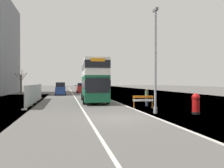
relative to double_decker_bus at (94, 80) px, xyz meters
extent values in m
cube|color=#565451|center=(-0.03, -12.69, -2.67)|extent=(140.00, 280.00, 0.10)
cube|color=#B2AFA8|center=(2.60, -12.69, -2.63)|extent=(0.24, 196.00, 0.01)
cube|color=silver|center=(-1.90, -12.69, -2.63)|extent=(0.16, 168.00, 0.01)
cube|color=#145638|center=(0.00, 0.01, -0.90)|extent=(2.98, 10.19, 2.75)
cube|color=white|center=(0.00, 0.01, 0.68)|extent=(2.98, 10.19, 0.40)
cube|color=white|center=(0.00, 0.01, 1.59)|extent=(2.95, 10.09, 1.43)
cube|color=black|center=(0.00, 0.01, -0.48)|extent=(3.01, 10.29, 0.88)
cube|color=black|center=(0.00, 0.01, 1.59)|extent=(3.00, 10.24, 0.79)
cube|color=black|center=(-0.21, -5.05, -0.55)|extent=(2.36, 0.16, 1.51)
cube|color=orange|center=(-0.21, -5.05, 1.99)|extent=(1.41, 0.12, 0.32)
cube|color=#145638|center=(0.00, 0.01, -2.09)|extent=(3.01, 10.29, 0.36)
cylinder|color=black|center=(-1.41, -3.06, -2.12)|extent=(0.34, 1.01, 1.00)
cylinder|color=black|center=(1.15, -3.17, -2.12)|extent=(0.34, 1.01, 1.00)
cylinder|color=black|center=(-1.17, 2.83, -2.12)|extent=(0.34, 1.01, 1.00)
cylinder|color=black|center=(1.40, 2.73, -2.12)|extent=(0.34, 1.01, 1.00)
cylinder|color=gray|center=(3.37, -11.08, 1.28)|extent=(0.18, 0.18, 7.80)
cube|color=slate|center=(3.37, -11.08, 5.30)|extent=(0.20, 0.70, 0.20)
cylinder|color=gray|center=(3.37, -11.08, -2.37)|extent=(0.29, 0.29, 0.50)
cylinder|color=black|center=(6.21, -12.05, -2.53)|extent=(0.59, 0.59, 0.18)
cylinder|color=#AD0F0F|center=(6.21, -12.05, -1.91)|extent=(0.55, 0.55, 1.07)
sphere|color=#AD0F0F|center=(6.21, -12.05, -1.37)|extent=(0.61, 0.61, 0.61)
cube|color=black|center=(6.21, -12.33, -1.51)|extent=(0.22, 0.03, 0.07)
cube|color=orange|center=(3.63, -7.57, -1.57)|extent=(1.88, 0.37, 0.20)
cube|color=white|center=(3.63, -7.57, -1.89)|extent=(1.88, 0.37, 0.20)
cube|color=orange|center=(2.79, -7.45, -2.10)|extent=(0.08, 0.08, 1.05)
cube|color=black|center=(2.79, -7.45, -2.58)|extent=(0.21, 0.46, 0.08)
cube|color=orange|center=(4.47, -7.70, -2.10)|extent=(0.08, 0.08, 1.05)
cube|color=black|center=(4.47, -7.70, -2.58)|extent=(0.21, 0.46, 0.08)
cube|color=#A8AAAD|center=(-6.80, -5.28, -1.55)|extent=(0.04, 3.26, 2.03)
cube|color=#A8AAAD|center=(-6.80, -1.88, -1.55)|extent=(0.04, 3.26, 2.03)
cube|color=#A8AAAD|center=(-6.80, 1.52, -1.55)|extent=(0.04, 3.26, 2.03)
cube|color=#A8AAAD|center=(-6.80, 4.92, -1.55)|extent=(0.04, 3.26, 2.03)
cylinder|color=#939699|center=(-6.80, -6.98, -1.55)|extent=(0.06, 0.06, 2.13)
cube|color=gray|center=(-6.80, -6.98, -2.56)|extent=(0.44, 0.20, 0.12)
cylinder|color=#939699|center=(-6.80, -3.58, -1.55)|extent=(0.06, 0.06, 2.13)
cube|color=gray|center=(-6.80, -3.58, -2.56)|extent=(0.44, 0.20, 0.12)
cylinder|color=#939699|center=(-6.80, -0.18, -1.55)|extent=(0.06, 0.06, 2.13)
cube|color=gray|center=(-6.80, -0.18, -2.56)|extent=(0.44, 0.20, 0.12)
cylinder|color=#939699|center=(-6.80, 3.22, -1.55)|extent=(0.06, 0.06, 2.13)
cube|color=gray|center=(-6.80, 3.22, -2.56)|extent=(0.44, 0.20, 0.12)
cylinder|color=#939699|center=(-6.80, 6.62, -1.55)|extent=(0.06, 0.06, 2.13)
cube|color=gray|center=(-6.80, 6.62, -2.56)|extent=(0.44, 0.20, 0.12)
cube|color=navy|center=(-4.23, 15.19, -1.77)|extent=(1.75, 4.02, 1.35)
cube|color=black|center=(-4.23, 15.19, -0.69)|extent=(1.61, 2.21, 0.80)
cylinder|color=black|center=(-3.36, 16.43, -2.32)|extent=(0.20, 0.60, 0.60)
cylinder|color=black|center=(-5.11, 16.43, -2.32)|extent=(0.20, 0.60, 0.60)
cylinder|color=black|center=(-3.36, 13.94, -2.32)|extent=(0.20, 0.60, 0.60)
cylinder|color=black|center=(-5.11, 13.94, -2.32)|extent=(0.20, 0.60, 0.60)
cube|color=maroon|center=(0.08, 23.26, -1.78)|extent=(1.76, 4.05, 1.32)
cube|color=black|center=(0.08, 23.26, -0.80)|extent=(1.62, 2.23, 0.64)
cylinder|color=black|center=(0.96, 24.51, -2.32)|extent=(0.20, 0.60, 0.60)
cylinder|color=black|center=(-0.80, 24.51, -2.32)|extent=(0.20, 0.60, 0.60)
cylinder|color=black|center=(0.96, 22.00, -2.32)|extent=(0.20, 0.60, 0.60)
cylinder|color=black|center=(-0.80, 22.00, -2.32)|extent=(0.20, 0.60, 0.60)
cube|color=slate|center=(-4.58, 32.07, -1.82)|extent=(1.86, 4.57, 1.25)
cube|color=black|center=(-4.58, 32.07, -0.80)|extent=(1.71, 2.52, 0.78)
cylinder|color=black|center=(-3.64, 33.49, -2.32)|extent=(0.20, 0.60, 0.60)
cylinder|color=black|center=(-5.51, 33.49, -2.32)|extent=(0.20, 0.60, 0.60)
cylinder|color=black|center=(-3.64, 30.65, -2.32)|extent=(0.20, 0.60, 0.60)
cylinder|color=black|center=(-5.51, 30.65, -2.32)|extent=(0.20, 0.60, 0.60)
cylinder|color=#4C3D2D|center=(-12.69, 24.40, -0.65)|extent=(0.32, 0.32, 3.94)
cylinder|color=#4C3D2D|center=(-12.12, 24.55, 0.89)|extent=(1.27, 0.44, 1.88)
cylinder|color=#4C3D2D|center=(-12.45, 24.76, 1.04)|extent=(0.62, 0.84, 1.33)
cylinder|color=#4C3D2D|center=(-13.10, 24.62, 1.29)|extent=(0.96, 0.61, 0.95)
cylinder|color=#4C3D2D|center=(-13.24, 23.98, 0.79)|extent=(1.23, 0.99, 1.67)
cylinder|color=#4C3D2D|center=(-12.49, 23.87, 1.36)|extent=(0.54, 1.18, 1.89)
cylinder|color=#2D3342|center=(4.62, -5.87, -2.19)|extent=(0.29, 0.29, 0.86)
cylinder|color=#51704C|center=(4.62, -5.87, -1.43)|extent=(0.34, 0.34, 0.67)
sphere|color=#937056|center=(4.62, -5.87, -0.98)|extent=(0.22, 0.22, 0.22)
camera|label=1|loc=(-3.39, -27.43, -0.20)|focal=36.44mm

